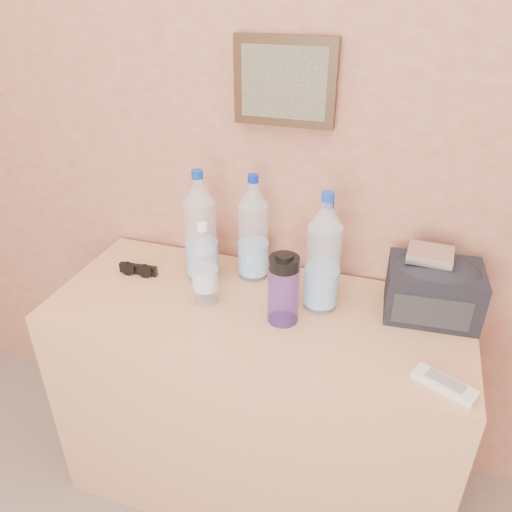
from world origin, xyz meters
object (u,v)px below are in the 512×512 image
(pet_large_a, at_px, (201,232))
(sunglasses, at_px, (138,269))
(dresser, at_px, (257,400))
(pet_small, at_px, (205,268))
(pet_large_c, at_px, (325,256))
(ac_remote, at_px, (445,384))
(pet_large_d, at_px, (323,259))
(pet_large_b, at_px, (253,233))
(toiletry_bag, at_px, (434,288))
(foil_packet, at_px, (430,255))
(nalgene_bottle, at_px, (284,289))

(pet_large_a, relative_size, sunglasses, 2.81)
(dresser, xyz_separation_m, pet_small, (-0.16, -0.02, 0.51))
(dresser, relative_size, pet_large_c, 3.93)
(pet_large_c, bearing_deg, dresser, -145.44)
(sunglasses, distance_m, ac_remote, 1.00)
(pet_large_d, relative_size, ac_remote, 2.39)
(ac_remote, bearing_deg, pet_large_d, 171.15)
(pet_large_c, bearing_deg, ac_remote, -39.57)
(pet_large_d, bearing_deg, pet_large_b, 157.12)
(pet_large_b, relative_size, toiletry_bag, 1.35)
(pet_large_b, bearing_deg, pet_large_a, -159.09)
(dresser, bearing_deg, foil_packet, 15.99)
(pet_large_b, bearing_deg, pet_large_d, -22.88)
(pet_large_d, relative_size, nalgene_bottle, 1.69)
(pet_small, distance_m, nalgene_bottle, 0.25)
(nalgene_bottle, xyz_separation_m, ac_remote, (0.45, -0.14, -0.10))
(pet_large_c, bearing_deg, nalgene_bottle, -117.58)
(sunglasses, height_order, foil_packet, foil_packet)
(pet_small, bearing_deg, pet_large_d, 13.76)
(nalgene_bottle, relative_size, sunglasses, 1.65)
(dresser, distance_m, toiletry_bag, 0.71)
(pet_large_c, xyz_separation_m, foil_packet, (0.30, 0.01, 0.05))
(nalgene_bottle, bearing_deg, ac_remote, -17.66)
(pet_large_c, bearing_deg, pet_large_a, -178.43)
(dresser, bearing_deg, ac_remote, -18.53)
(nalgene_bottle, bearing_deg, foil_packet, 24.61)
(pet_large_d, bearing_deg, dresser, -160.17)
(sunglasses, xyz_separation_m, foil_packet, (0.91, 0.08, 0.17))
(pet_large_d, distance_m, toiletry_bag, 0.33)
(dresser, xyz_separation_m, pet_large_c, (0.18, 0.12, 0.54))
(pet_large_d, relative_size, toiletry_bag, 1.41)
(pet_large_b, bearing_deg, dresser, -68.54)
(pet_large_b, xyz_separation_m, sunglasses, (-0.37, -0.11, -0.14))
(pet_large_c, distance_m, toiletry_bag, 0.33)
(pet_large_c, distance_m, nalgene_bottle, 0.18)
(sunglasses, bearing_deg, pet_large_d, -2.42)
(pet_small, distance_m, toiletry_bag, 0.67)
(pet_large_b, xyz_separation_m, pet_large_c, (0.24, -0.05, -0.01))
(nalgene_bottle, distance_m, ac_remote, 0.48)
(pet_large_a, xyz_separation_m, nalgene_bottle, (0.31, -0.15, -0.06))
(dresser, height_order, foil_packet, foil_packet)
(pet_large_a, xyz_separation_m, pet_large_b, (0.16, 0.06, -0.01))
(ac_remote, bearing_deg, pet_large_a, -175.34)
(sunglasses, xyz_separation_m, ac_remote, (0.98, -0.24, -0.01))
(pet_large_b, bearing_deg, foil_packet, -3.69)
(pet_large_d, xyz_separation_m, toiletry_bag, (0.32, 0.06, -0.07))
(pet_large_d, relative_size, sunglasses, 2.80)
(pet_large_a, xyz_separation_m, pet_large_c, (0.40, 0.01, -0.02))
(pet_large_b, bearing_deg, sunglasses, -162.98)
(sunglasses, bearing_deg, pet_small, -18.15)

